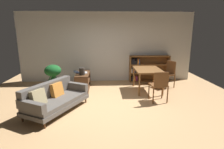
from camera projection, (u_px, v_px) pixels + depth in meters
The scene contains 11 objects.
ground_plane at pixel (109, 107), 4.91m from camera, with size 8.16×8.16×0.00m, color tan.
back_wall_panel at pixel (106, 47), 7.21m from camera, with size 6.80×0.10×2.70m, color silver.
fabric_couch at pixel (54, 98), 4.60m from camera, with size 1.51×1.88×0.72m.
media_console at pixel (83, 81), 6.37m from camera, with size 0.44×1.14×0.56m.
open_laptop at pixel (81, 72), 6.34m from camera, with size 0.50×0.36×0.07m.
desk_speaker at pixel (82, 71), 6.04m from camera, with size 0.19×0.19×0.24m.
potted_floor_plant at pixel (53, 73), 6.02m from camera, with size 0.54×0.54×0.91m.
dining_table at pixel (148, 71), 6.10m from camera, with size 0.85×1.14×0.75m.
dining_chair_near at pixel (168, 72), 6.56m from camera, with size 0.58×0.59×0.94m.
dining_chair_far at pixel (159, 84), 5.14m from camera, with size 0.49×0.44×0.90m.
bookshelf at pixel (146, 68), 7.33m from camera, with size 1.58×0.30×1.04m.
Camera 1 is at (-0.17, -4.56, 2.01)m, focal length 29.27 mm.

